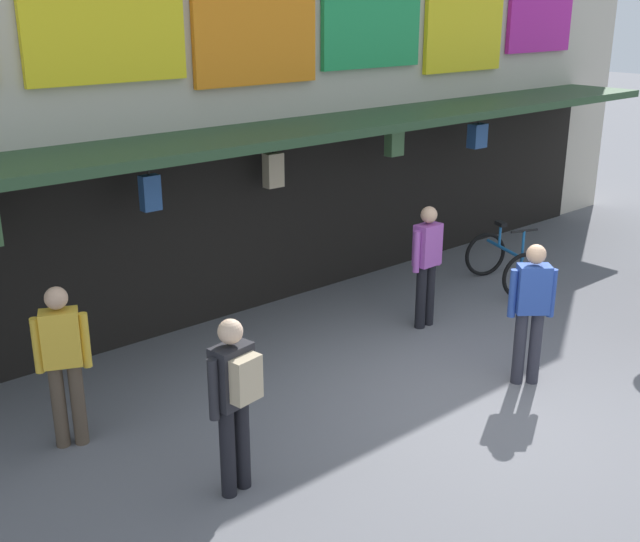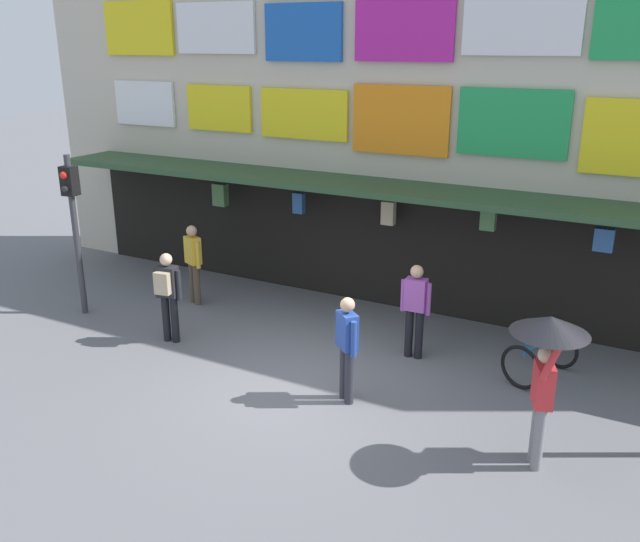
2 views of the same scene
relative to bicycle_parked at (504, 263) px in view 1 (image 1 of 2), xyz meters
name	(u,v)px [view 1 (image 1 of 2)]	position (x,y,z in m)	size (l,w,h in m)	color
ground_plane	(479,405)	(-3.28, -2.15, -0.39)	(80.00, 80.00, 0.00)	slate
shopfront	(229,20)	(-3.28, 2.42, 3.57)	(18.00, 2.60, 8.00)	beige
bicycle_parked	(504,263)	(0.00, 0.00, 0.00)	(1.10, 1.34, 1.05)	black
pedestrian_in_black	(63,358)	(-7.01, 0.01, 0.55)	(0.49, 0.35, 1.68)	brown
pedestrian_in_yellow	(427,260)	(-2.07, -0.25, 0.55)	(0.53, 0.23, 1.68)	black
pedestrian_in_red	(531,307)	(-2.44, -2.14, 0.55)	(0.43, 0.40, 1.68)	#2D2D38
pedestrian_in_green	(235,394)	(-6.21, -1.73, 0.59)	(0.52, 0.40, 1.68)	black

